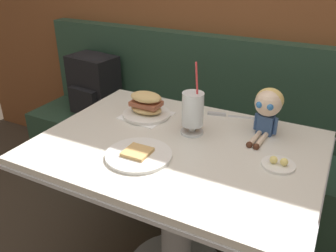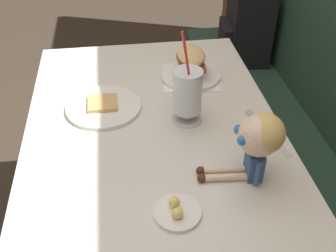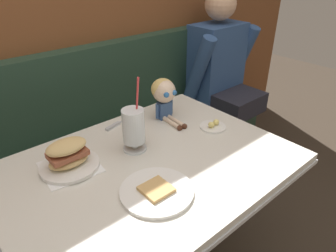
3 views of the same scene
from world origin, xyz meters
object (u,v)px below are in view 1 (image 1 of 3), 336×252
toast_plate (139,155)px  seated_doll (268,105)px  sandwich_plate (146,107)px  milkshake_glass (193,111)px  butter_knife (224,115)px  backpack (93,82)px  butter_saucer (278,164)px

toast_plate → seated_doll: size_ratio=1.12×
sandwich_plate → toast_plate: bearing=-64.3°
toast_plate → milkshake_glass: 0.30m
milkshake_glass → sandwich_plate: size_ratio=1.43×
butter_knife → backpack: size_ratio=0.57×
sandwich_plate → butter_saucer: (0.63, -0.15, -0.04)m
milkshake_glass → toast_plate: bearing=-110.8°
butter_knife → seated_doll: bearing=-23.6°
milkshake_glass → seated_doll: 0.30m
butter_knife → backpack: bearing=164.7°
toast_plate → milkshake_glass: size_ratio=0.79×
butter_saucer → backpack: bearing=155.6°
milkshake_glass → butter_saucer: milkshake_glass is taller
butter_saucer → backpack: 1.42m
toast_plate → sandwich_plate: sandwich_plate is taller
toast_plate → backpack: (-0.81, 0.76, -0.09)m
backpack → sandwich_plate: bearing=-33.4°
toast_plate → sandwich_plate: size_ratio=1.14×
backpack → toast_plate: bearing=-42.9°
butter_saucer → backpack: size_ratio=0.30×
milkshake_glass → backpack: (-0.91, 0.49, -0.18)m
milkshake_glass → backpack: milkshake_glass is taller
toast_plate → sandwich_plate: 0.36m
butter_saucer → backpack: backpack is taller
toast_plate → butter_knife: size_ratio=1.08×
sandwich_plate → milkshake_glass: bearing=-13.1°
butter_knife → seated_doll: 0.26m
toast_plate → butter_knife: 0.52m
toast_plate → butter_saucer: (0.48, 0.17, 0.00)m
butter_knife → backpack: backpack is taller
milkshake_glass → butter_knife: (0.06, 0.22, -0.10)m
butter_saucer → butter_knife: butter_saucer is taller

